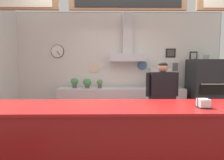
{
  "coord_description": "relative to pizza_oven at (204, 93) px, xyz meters",
  "views": [
    {
      "loc": [
        -0.23,
        -2.66,
        1.56
      ],
      "look_at": [
        -0.19,
        0.67,
        1.23
      ],
      "focal_mm": 31.01,
      "sensor_mm": 36.0,
      "label": 1
    }
  ],
  "objects": [
    {
      "name": "napkin_holder",
      "position": [
        -1.25,
        -2.49,
        0.3
      ],
      "size": [
        0.14,
        0.13,
        0.11
      ],
      "color": "#262628",
      "rests_on": "service_counter"
    },
    {
      "name": "back_prep_counter",
      "position": [
        -1.98,
        0.18,
        -0.36
      ],
      "size": [
        3.06,
        0.52,
        0.91
      ],
      "color": "silver",
      "rests_on": "ground_plane"
    },
    {
      "name": "potted_sage",
      "position": [
        -2.81,
        0.17,
        0.24
      ],
      "size": [
        0.2,
        0.2,
        0.24
      ],
      "color": "#4C4C51",
      "rests_on": "back_prep_counter"
    },
    {
      "name": "shop_worker",
      "position": [
        -1.29,
        -1.0,
        0.01
      ],
      "size": [
        0.61,
        0.25,
        1.54
      ],
      "rotation": [
        0.0,
        0.0,
        3.2
      ],
      "color": "#232328",
      "rests_on": "ground_plane"
    },
    {
      "name": "back_wall_assembly",
      "position": [
        -2.02,
        0.42,
        0.68
      ],
      "size": [
        5.28,
        2.75,
        2.8
      ],
      "color": "gray",
      "rests_on": "ground_plane"
    },
    {
      "name": "potted_thyme",
      "position": [
        -3.12,
        0.18,
        0.25
      ],
      "size": [
        0.18,
        0.18,
        0.24
      ],
      "color": "#4C4C51",
      "rests_on": "back_prep_counter"
    },
    {
      "name": "service_counter",
      "position": [
        -2.03,
        -2.39,
        -0.27
      ],
      "size": [
        4.26,
        0.72,
        1.06
      ],
      "color": "maroon",
      "rests_on": "ground_plane"
    },
    {
      "name": "espresso_machine",
      "position": [
        -1.05,
        0.16,
        0.34
      ],
      "size": [
        0.48,
        0.49,
        0.48
      ],
      "color": "silver",
      "rests_on": "back_prep_counter"
    },
    {
      "name": "potted_rosemary",
      "position": [
        -2.5,
        0.14,
        0.23
      ],
      "size": [
        0.15,
        0.15,
        0.21
      ],
      "color": "#4C4C51",
      "rests_on": "back_prep_counter"
    },
    {
      "name": "potted_oregano",
      "position": [
        -0.69,
        0.15,
        0.23
      ],
      "size": [
        0.17,
        0.17,
        0.21
      ],
      "color": "#4C4C51",
      "rests_on": "back_prep_counter"
    },
    {
      "name": "pizza_oven",
      "position": [
        0.0,
        0.0,
        0.0
      ],
      "size": [
        0.72,
        0.68,
        1.7
      ],
      "color": "#232326",
      "rests_on": "ground_plane"
    }
  ]
}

